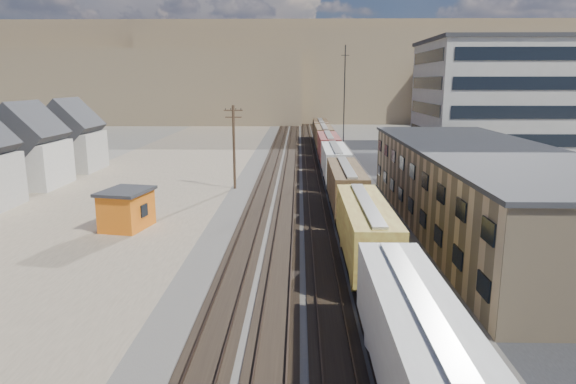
{
  "coord_description": "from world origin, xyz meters",
  "views": [
    {
      "loc": [
        -0.78,
        -18.48,
        12.7
      ],
      "look_at": [
        -1.75,
        26.48,
        3.0
      ],
      "focal_mm": 32.0,
      "sensor_mm": 36.0,
      "label": 1
    }
  ],
  "objects_px": {
    "freight_train": "(340,172)",
    "utility_pole_north": "(234,145)",
    "maintenance_shed": "(127,209)",
    "parked_car_blue": "(491,163)"
  },
  "relations": [
    {
      "from": "freight_train",
      "to": "utility_pole_north",
      "type": "xyz_separation_m",
      "value": [
        -12.3,
        3.86,
        2.5
      ]
    },
    {
      "from": "freight_train",
      "to": "parked_car_blue",
      "type": "bearing_deg",
      "value": 38.72
    },
    {
      "from": "freight_train",
      "to": "maintenance_shed",
      "type": "relative_size",
      "value": 22.09
    },
    {
      "from": "freight_train",
      "to": "parked_car_blue",
      "type": "distance_m",
      "value": 30.65
    },
    {
      "from": "maintenance_shed",
      "to": "parked_car_blue",
      "type": "height_order",
      "value": "maintenance_shed"
    },
    {
      "from": "parked_car_blue",
      "to": "freight_train",
      "type": "bearing_deg",
      "value": -159.44
    },
    {
      "from": "freight_train",
      "to": "parked_car_blue",
      "type": "relative_size",
      "value": 19.5
    },
    {
      "from": "freight_train",
      "to": "parked_car_blue",
      "type": "xyz_separation_m",
      "value": [
        23.87,
        19.14,
        -1.94
      ]
    },
    {
      "from": "maintenance_shed",
      "to": "parked_car_blue",
      "type": "xyz_separation_m",
      "value": [
        43.53,
        32.49,
        -0.94
      ]
    },
    {
      "from": "utility_pole_north",
      "to": "parked_car_blue",
      "type": "relative_size",
      "value": 1.63
    }
  ]
}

